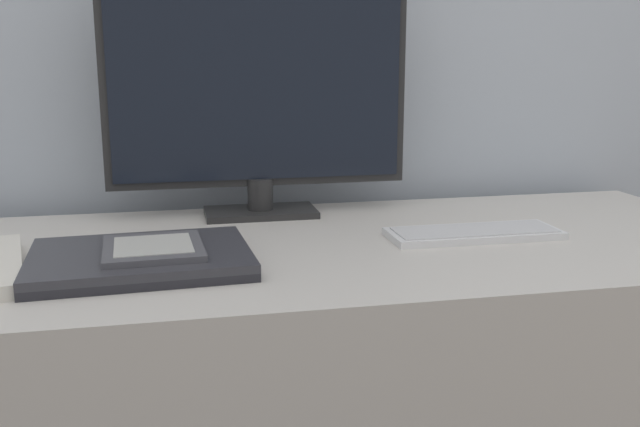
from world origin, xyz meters
The scene contains 4 objects.
monitor centered at (-0.03, 0.42, 0.97)m, with size 0.56×0.11×0.48m.
keyboard centered at (0.30, 0.17, 0.73)m, with size 0.29×0.10×0.01m.
laptop centered at (-0.24, 0.11, 0.73)m, with size 0.32×0.25×0.02m.
ereader centered at (-0.23, 0.11, 0.75)m, with size 0.15×0.16×0.01m.
Camera 1 is at (-0.20, -0.90, 1.02)m, focal length 40.00 mm.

